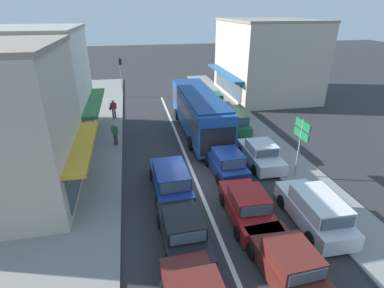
{
  "coord_description": "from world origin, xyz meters",
  "views": [
    {
      "loc": [
        -3.22,
        -14.41,
        9.12
      ],
      "look_at": [
        0.28,
        2.54,
        1.2
      ],
      "focal_mm": 28.0,
      "sensor_mm": 36.0,
      "label": 1
    }
  ],
  "objects_px": {
    "sedan_adjacent_lane_trail": "(248,207)",
    "hatchback_behind_bus_mid": "(226,163)",
    "sedan_behind_bus_near": "(289,265)",
    "parked_wagon_kerb_third": "(232,122)",
    "parked_sedan_kerb_second": "(260,154)",
    "parked_wagon_kerb_front": "(315,210)",
    "sedan_queue_gap_filler": "(183,231)",
    "traffic_light_downstreet": "(121,71)",
    "pedestrian_with_handbag_near": "(113,108)",
    "wagon_adjacent_lane_lead": "(171,180)",
    "pedestrian_browsing_midblock": "(115,133)",
    "parked_hatchback_kerb_rear": "(213,101)",
    "city_bus": "(199,110)",
    "directional_road_sign": "(301,135)"
  },
  "relations": [
    {
      "from": "sedan_behind_bus_near",
      "to": "traffic_light_downstreet",
      "type": "xyz_separation_m",
      "value": [
        -5.98,
        26.57,
        2.19
      ]
    },
    {
      "from": "parked_sedan_kerb_second",
      "to": "pedestrian_with_handbag_near",
      "type": "distance_m",
      "value": 13.97
    },
    {
      "from": "parked_wagon_kerb_third",
      "to": "pedestrian_browsing_midblock",
      "type": "relative_size",
      "value": 2.76
    },
    {
      "from": "hatchback_behind_bus_mid",
      "to": "sedan_queue_gap_filler",
      "type": "bearing_deg",
      "value": -123.89
    },
    {
      "from": "parked_sedan_kerb_second",
      "to": "parked_wagon_kerb_front",
      "type": "bearing_deg",
      "value": -89.66
    },
    {
      "from": "sedan_adjacent_lane_trail",
      "to": "hatchback_behind_bus_mid",
      "type": "bearing_deg",
      "value": 85.92
    },
    {
      "from": "city_bus",
      "to": "parked_hatchback_kerb_rear",
      "type": "height_order",
      "value": "city_bus"
    },
    {
      "from": "hatchback_behind_bus_mid",
      "to": "parked_wagon_kerb_third",
      "type": "relative_size",
      "value": 0.84
    },
    {
      "from": "sedan_adjacent_lane_trail",
      "to": "pedestrian_browsing_midblock",
      "type": "xyz_separation_m",
      "value": [
        -6.25,
        9.57,
        0.4
      ]
    },
    {
      "from": "sedan_adjacent_lane_trail",
      "to": "parked_sedan_kerb_second",
      "type": "bearing_deg",
      "value": 60.81
    },
    {
      "from": "hatchback_behind_bus_mid",
      "to": "parked_hatchback_kerb_rear",
      "type": "bearing_deg",
      "value": 78.36
    },
    {
      "from": "sedan_queue_gap_filler",
      "to": "hatchback_behind_bus_mid",
      "type": "distance_m",
      "value": 6.35
    },
    {
      "from": "traffic_light_downstreet",
      "to": "city_bus",
      "type": "bearing_deg",
      "value": -63.68
    },
    {
      "from": "traffic_light_downstreet",
      "to": "pedestrian_with_handbag_near",
      "type": "xyz_separation_m",
      "value": [
        -0.75,
        -7.59,
        -1.79
      ]
    },
    {
      "from": "parked_wagon_kerb_front",
      "to": "traffic_light_downstreet",
      "type": "bearing_deg",
      "value": 109.88
    },
    {
      "from": "parked_hatchback_kerb_rear",
      "to": "wagon_adjacent_lane_lead",
      "type": "bearing_deg",
      "value": -113.79
    },
    {
      "from": "sedan_queue_gap_filler",
      "to": "hatchback_behind_bus_mid",
      "type": "xyz_separation_m",
      "value": [
        3.54,
        5.27,
        0.05
      ]
    },
    {
      "from": "sedan_queue_gap_filler",
      "to": "parked_wagon_kerb_front",
      "type": "xyz_separation_m",
      "value": [
        6.1,
        0.09,
        0.08
      ]
    },
    {
      "from": "sedan_queue_gap_filler",
      "to": "pedestrian_with_handbag_near",
      "type": "height_order",
      "value": "pedestrian_with_handbag_near"
    },
    {
      "from": "city_bus",
      "to": "sedan_adjacent_lane_trail",
      "type": "relative_size",
      "value": 2.55
    },
    {
      "from": "hatchback_behind_bus_mid",
      "to": "city_bus",
      "type": "bearing_deg",
      "value": 91.3
    },
    {
      "from": "wagon_adjacent_lane_lead",
      "to": "parked_sedan_kerb_second",
      "type": "bearing_deg",
      "value": 18.92
    },
    {
      "from": "parked_wagon_kerb_front",
      "to": "parked_sedan_kerb_second",
      "type": "bearing_deg",
      "value": 90.34
    },
    {
      "from": "sedan_queue_gap_filler",
      "to": "parked_wagon_kerb_front",
      "type": "bearing_deg",
      "value": 0.89
    },
    {
      "from": "wagon_adjacent_lane_lead",
      "to": "parked_sedan_kerb_second",
      "type": "height_order",
      "value": "wagon_adjacent_lane_lead"
    },
    {
      "from": "city_bus",
      "to": "traffic_light_downstreet",
      "type": "distance_m",
      "value": 13.43
    },
    {
      "from": "parked_wagon_kerb_front",
      "to": "sedan_adjacent_lane_trail",
      "type": "bearing_deg",
      "value": 161.82
    },
    {
      "from": "sedan_behind_bus_near",
      "to": "parked_wagon_kerb_front",
      "type": "distance_m",
      "value": 3.76
    },
    {
      "from": "parked_hatchback_kerb_rear",
      "to": "sedan_queue_gap_filler",
      "type": "bearing_deg",
      "value": -108.94
    },
    {
      "from": "sedan_adjacent_lane_trail",
      "to": "sedan_queue_gap_filler",
      "type": "bearing_deg",
      "value": -162.28
    },
    {
      "from": "sedan_behind_bus_near",
      "to": "pedestrian_with_handbag_near",
      "type": "relative_size",
      "value": 2.62
    },
    {
      "from": "parked_wagon_kerb_front",
      "to": "parked_hatchback_kerb_rear",
      "type": "xyz_separation_m",
      "value": [
        0.04,
        17.78,
        -0.04
      ]
    },
    {
      "from": "hatchback_behind_bus_mid",
      "to": "parked_sedan_kerb_second",
      "type": "bearing_deg",
      "value": 18.02
    },
    {
      "from": "sedan_adjacent_lane_trail",
      "to": "parked_sedan_kerb_second",
      "type": "distance_m",
      "value": 5.79
    },
    {
      "from": "city_bus",
      "to": "pedestrian_browsing_midblock",
      "type": "xyz_separation_m",
      "value": [
        -6.4,
        -1.42,
        -0.81
      ]
    },
    {
      "from": "parked_sedan_kerb_second",
      "to": "directional_road_sign",
      "type": "distance_m",
      "value": 3.18
    },
    {
      "from": "parked_wagon_kerb_third",
      "to": "pedestrian_with_handbag_near",
      "type": "distance_m",
      "value": 10.51
    },
    {
      "from": "sedan_queue_gap_filler",
      "to": "parked_wagon_kerb_front",
      "type": "relative_size",
      "value": 0.93
    },
    {
      "from": "city_bus",
      "to": "wagon_adjacent_lane_lead",
      "type": "height_order",
      "value": "city_bus"
    },
    {
      "from": "sedan_adjacent_lane_trail",
      "to": "traffic_light_downstreet",
      "type": "xyz_separation_m",
      "value": [
        -5.79,
        22.99,
        2.19
      ]
    },
    {
      "from": "sedan_queue_gap_filler",
      "to": "traffic_light_downstreet",
      "type": "distance_m",
      "value": 24.26
    },
    {
      "from": "parked_sedan_kerb_second",
      "to": "parked_wagon_kerb_third",
      "type": "bearing_deg",
      "value": 89.24
    },
    {
      "from": "city_bus",
      "to": "sedan_behind_bus_near",
      "type": "distance_m",
      "value": 14.62
    },
    {
      "from": "parked_sedan_kerb_second",
      "to": "pedestrian_browsing_midblock",
      "type": "height_order",
      "value": "pedestrian_browsing_midblock"
    },
    {
      "from": "parked_wagon_kerb_third",
      "to": "pedestrian_browsing_midblock",
      "type": "height_order",
      "value": "pedestrian_browsing_midblock"
    },
    {
      "from": "traffic_light_downstreet",
      "to": "parked_wagon_kerb_front",
      "type": "bearing_deg",
      "value": -70.12
    },
    {
      "from": "sedan_adjacent_lane_trail",
      "to": "pedestrian_with_handbag_near",
      "type": "xyz_separation_m",
      "value": [
        -6.54,
        15.4,
        0.4
      ]
    },
    {
      "from": "city_bus",
      "to": "traffic_light_downstreet",
      "type": "height_order",
      "value": "traffic_light_downstreet"
    },
    {
      "from": "sedan_behind_bus_near",
      "to": "parked_wagon_kerb_third",
      "type": "height_order",
      "value": "parked_wagon_kerb_third"
    },
    {
      "from": "hatchback_behind_bus_mid",
      "to": "parked_wagon_kerb_front",
      "type": "bearing_deg",
      "value": -63.69
    }
  ]
}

